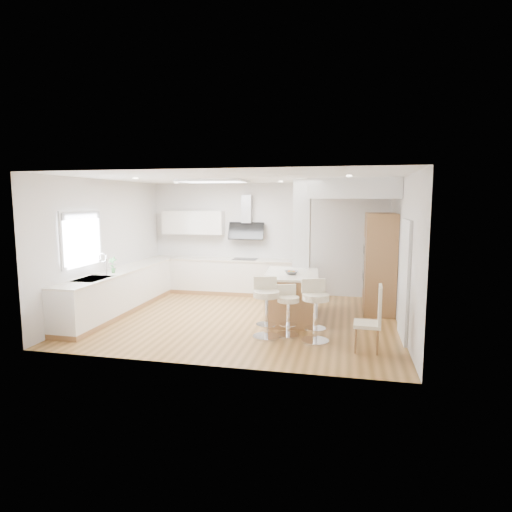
% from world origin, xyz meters
% --- Properties ---
extents(ground, '(6.00, 6.00, 0.00)m').
position_xyz_m(ground, '(0.00, 0.00, 0.00)').
color(ground, '#A9783F').
rests_on(ground, ground).
extents(ceiling, '(6.00, 5.00, 0.02)m').
position_xyz_m(ceiling, '(0.00, 0.00, 0.00)').
color(ceiling, white).
rests_on(ceiling, ground).
extents(wall_back, '(6.00, 0.04, 2.80)m').
position_xyz_m(wall_back, '(0.00, 2.50, 1.40)').
color(wall_back, silver).
rests_on(wall_back, ground).
extents(wall_left, '(0.04, 5.00, 2.80)m').
position_xyz_m(wall_left, '(-3.00, 0.00, 1.40)').
color(wall_left, silver).
rests_on(wall_left, ground).
extents(wall_right, '(0.04, 5.00, 2.80)m').
position_xyz_m(wall_right, '(3.00, 0.00, 1.40)').
color(wall_right, silver).
rests_on(wall_right, ground).
extents(skylight, '(4.10, 2.10, 0.06)m').
position_xyz_m(skylight, '(-0.79, 0.60, 2.77)').
color(skylight, silver).
rests_on(skylight, ground).
extents(window_left, '(0.06, 1.28, 1.07)m').
position_xyz_m(window_left, '(-2.96, -0.90, 1.69)').
color(window_left, white).
rests_on(window_left, ground).
extents(doorway_right, '(0.05, 1.00, 2.10)m').
position_xyz_m(doorway_right, '(2.97, -0.60, 1.00)').
color(doorway_right, '#4E453D').
rests_on(doorway_right, ground).
extents(counter_left, '(0.63, 4.50, 1.35)m').
position_xyz_m(counter_left, '(-2.70, 0.23, 0.46)').
color(counter_left, '#A17345').
rests_on(counter_left, ground).
extents(counter_back, '(3.62, 0.63, 2.50)m').
position_xyz_m(counter_back, '(-0.91, 2.22, 0.70)').
color(counter_back, '#A17345').
rests_on(counter_back, ground).
extents(pillar, '(0.35, 0.35, 2.80)m').
position_xyz_m(pillar, '(1.05, 0.95, 1.40)').
color(pillar, silver).
rests_on(pillar, ground).
extents(soffit, '(1.78, 2.20, 0.40)m').
position_xyz_m(soffit, '(2.10, 1.40, 2.60)').
color(soffit, white).
rests_on(soffit, ground).
extents(oven_column, '(0.63, 1.21, 2.10)m').
position_xyz_m(oven_column, '(2.68, 1.23, 1.05)').
color(oven_column, '#A17345').
rests_on(oven_column, ground).
extents(peninsula, '(1.14, 1.63, 1.02)m').
position_xyz_m(peninsula, '(0.95, 0.16, 0.48)').
color(peninsula, '#A17345').
rests_on(peninsula, ground).
extents(bar_stool_a, '(0.59, 0.59, 1.05)m').
position_xyz_m(bar_stool_a, '(0.66, -1.05, 0.59)').
color(bar_stool_a, silver).
rests_on(bar_stool_a, ground).
extents(bar_stool_b, '(0.52, 0.52, 0.89)m').
position_xyz_m(bar_stool_b, '(1.01, -0.86, 0.50)').
color(bar_stool_b, silver).
rests_on(bar_stool_b, ground).
extents(bar_stool_c, '(0.59, 0.59, 1.05)m').
position_xyz_m(bar_stool_c, '(1.51, -1.09, 0.59)').
color(bar_stool_c, silver).
rests_on(bar_stool_c, ground).
extents(dining_chair, '(0.43, 0.43, 1.06)m').
position_xyz_m(dining_chair, '(2.43, -1.38, 0.57)').
color(dining_chair, '#F3E7C6').
rests_on(dining_chair, ground).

